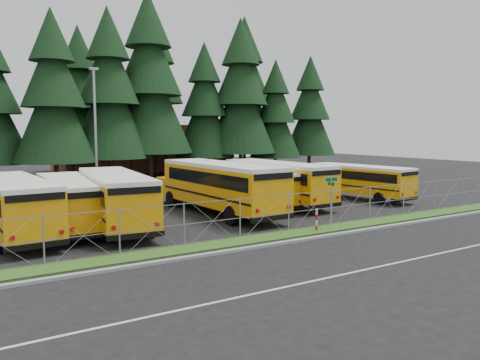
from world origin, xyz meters
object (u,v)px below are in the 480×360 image
Objects in this scene: bus_2 at (114,200)px; street_sign at (331,191)px; bus_1 at (71,203)px; bus_4 at (218,188)px; bus_6 at (274,183)px; bus_5 at (247,188)px; striped_bollard at (317,220)px; bus_0 at (13,207)px; bus_east at (356,182)px; light_standard at (95,128)px.

street_sign is (9.73, -6.64, 0.54)m from bus_2.
street_sign is (11.81, -7.52, 0.67)m from bus_1.
bus_4 is 1.08× the size of bus_6.
striped_bollard is at bearing -100.53° from bus_5.
bus_6 is (12.20, 1.98, 0.02)m from bus_2.
bus_4 reaches higher than street_sign.
bus_4 is (8.87, -0.30, 0.26)m from bus_1.
striped_bollard is at bearing -31.46° from bus_2.
street_sign is (14.67, -7.00, 0.57)m from bus_0.
bus_east is 12.03m from street_sign.
bus_1 is 8.88m from bus_4.
bus_4 is at bearing 104.60° from striped_bollard.
bus_2 is at bearing 175.31° from bus_east.
light_standard reaches higher than bus_2.
light_standard is at bearing 131.40° from bus_6.
bus_0 is 24.11m from bus_east.
bus_0 is at bearing 178.53° from bus_4.
bus_2 is 11.02m from striped_bollard.
bus_0 is 15.39m from striped_bollard.
bus_5 is 2.25m from bus_6.
street_sign is at bearing -31.74° from bus_1.
striped_bollard is (-10.47, -7.50, -0.70)m from bus_east.
street_sign is (2.93, -7.22, 0.41)m from bus_4.
bus_0 is at bearing 152.60° from striped_bollard.
bus_1 is 13.20m from striped_bollard.
street_sign is 0.28× the size of light_standard.
striped_bollard is at bearing -34.42° from bus_1.
bus_4 is 7.80m from street_sign.
bus_4 is 12.37m from bus_east.
bus_5 is at bearing 2.38° from bus_0.
light_standard reaches higher than bus_6.
bus_0 is at bearing -177.93° from bus_2.
bus_east is 0.98× the size of light_standard.
bus_east is (9.21, -1.26, 0.00)m from bus_5.
bus_4 reaches higher than bus_1.
light_standard reaches higher than street_sign.
bus_2 is at bearing -177.68° from bus_4.
bus_2 is at bearing -172.97° from bus_6.
bus_5 is at bearing 22.32° from bus_4.
bus_1 is (2.86, 0.52, -0.09)m from bus_0.
bus_2 is 0.99× the size of bus_6.
light_standard is (-7.64, 10.31, 4.21)m from bus_5.
striped_bollard is at bearing -31.48° from bus_0.
bus_0 is 14.99m from bus_5.
striped_bollard is (10.77, -7.59, -0.77)m from bus_1.
bus_0 is 3.96× the size of street_sign.
light_standard reaches higher than striped_bollard.
striped_bollard is 20.70m from light_standard.
light_standard reaches higher than bus_1.
light_standard is (-9.88, 10.37, 3.99)m from bus_6.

